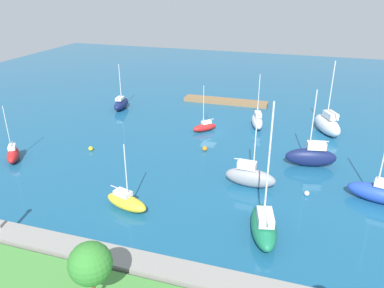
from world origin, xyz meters
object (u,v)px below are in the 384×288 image
object	(u,v)px
sailboat_yellow_outer_mooring	(126,202)
mooring_buoy_white	(307,193)
sailboat_white_by_breakwater	(257,121)
mooring_buoy_orange	(205,149)
sailboat_red_inner_mooring	(13,154)
sailboat_blue_center_basin	(380,193)
mooring_buoy_yellow	(91,149)
sailboat_green_east_end	(264,225)
pier_dock	(225,101)
sailboat_navy_near_pier	(311,156)
sailboat_navy_along_channel	(121,104)
park_tree_center	(90,264)
sailboat_red_off_beacon	(205,127)
sailboat_white_lone_south	(327,124)
sailboat_gray_far_north	(250,176)

from	to	relation	value
sailboat_yellow_outer_mooring	mooring_buoy_white	xyz separation A→B (m)	(-20.00, -9.37, -0.61)
sailboat_yellow_outer_mooring	sailboat_white_by_breakwater	bearing A→B (deg)	87.15
mooring_buoy_orange	mooring_buoy_white	bearing A→B (deg)	150.11
sailboat_red_inner_mooring	sailboat_blue_center_basin	bearing A→B (deg)	60.53
mooring_buoy_yellow	sailboat_green_east_end	bearing A→B (deg)	155.05
pier_dock	sailboat_red_inner_mooring	bearing A→B (deg)	57.79
sailboat_green_east_end	sailboat_yellow_outer_mooring	world-z (taller)	sailboat_green_east_end
sailboat_navy_near_pier	sailboat_navy_along_channel	distance (m)	40.90
pier_dock	park_tree_center	world-z (taller)	park_tree_center
park_tree_center	sailboat_red_off_beacon	world-z (taller)	sailboat_red_off_beacon
sailboat_red_inner_mooring	mooring_buoy_orange	size ratio (longest dim) A/B	11.48
sailboat_white_lone_south	sailboat_navy_along_channel	bearing A→B (deg)	60.91
sailboat_navy_near_pier	sailboat_gray_far_north	size ratio (longest dim) A/B	1.05
sailboat_green_east_end	sailboat_yellow_outer_mooring	size ratio (longest dim) A/B	1.76
sailboat_blue_center_basin	mooring_buoy_white	world-z (taller)	sailboat_blue_center_basin
park_tree_center	sailboat_red_off_beacon	xyz separation A→B (m)	(3.00, -41.42, -4.69)
sailboat_red_inner_mooring	sailboat_navy_near_pier	size ratio (longest dim) A/B	0.76
pier_dock	mooring_buoy_white	size ratio (longest dim) A/B	28.36
sailboat_white_lone_south	sailboat_green_east_end	size ratio (longest dim) A/B	0.86
sailboat_navy_near_pier	sailboat_white_by_breakwater	distance (m)	16.22
sailboat_white_by_breakwater	sailboat_green_east_end	bearing A→B (deg)	173.63
sailboat_red_inner_mooring	mooring_buoy_white	size ratio (longest dim) A/B	13.44
mooring_buoy_white	sailboat_white_lone_south	bearing A→B (deg)	-96.10
sailboat_gray_far_north	mooring_buoy_orange	bearing A→B (deg)	137.03
sailboat_white_by_breakwater	sailboat_blue_center_basin	bearing A→B (deg)	-155.32
mooring_buoy_white	pier_dock	bearing A→B (deg)	-61.95
sailboat_gray_far_north	sailboat_navy_along_channel	size ratio (longest dim) A/B	1.17
pier_dock	sailboat_white_lone_south	bearing A→B (deg)	150.27
park_tree_center	sailboat_navy_near_pier	xyz separation A→B (m)	(-15.22, -32.98, -3.94)
sailboat_red_inner_mooring	mooring_buoy_orange	xyz separation A→B (m)	(-25.99, -11.91, -0.60)
sailboat_blue_center_basin	mooring_buoy_white	size ratio (longest dim) A/B	16.99
sailboat_gray_far_north	mooring_buoy_white	distance (m)	7.27
park_tree_center	sailboat_yellow_outer_mooring	world-z (taller)	sailboat_yellow_outer_mooring
sailboat_blue_center_basin	sailboat_navy_along_channel	bearing A→B (deg)	-12.47
sailboat_white_by_breakwater	mooring_buoy_yellow	xyz separation A→B (m)	(23.17, 18.03, -0.92)
sailboat_red_inner_mooring	mooring_buoy_yellow	size ratio (longest dim) A/B	11.98
sailboat_blue_center_basin	sailboat_white_by_breakwater	xyz separation A→B (m)	(17.82, -20.50, 0.04)
sailboat_navy_near_pier	mooring_buoy_yellow	distance (m)	33.27
pier_dock	sailboat_blue_center_basin	world-z (taller)	sailboat_blue_center_basin
sailboat_white_lone_south	sailboat_yellow_outer_mooring	distance (m)	38.99
sailboat_white_lone_south	mooring_buoy_white	bearing A→B (deg)	146.67
sailboat_red_inner_mooring	sailboat_navy_near_pier	xyz separation A→B (m)	(-41.86, -11.54, 0.54)
sailboat_navy_near_pier	sailboat_green_east_end	size ratio (longest dim) A/B	0.77
sailboat_red_off_beacon	mooring_buoy_yellow	size ratio (longest dim) A/B	11.55
sailboat_blue_center_basin	sailboat_red_off_beacon	size ratio (longest dim) A/B	1.31
sailboat_white_lone_south	sailboat_gray_far_north	bearing A→B (deg)	129.50
sailboat_red_inner_mooring	sailboat_gray_far_north	distance (m)	34.68
sailboat_green_east_end	mooring_buoy_yellow	size ratio (longest dim) A/B	20.34
pier_dock	sailboat_navy_along_channel	world-z (taller)	sailboat_navy_along_channel
sailboat_blue_center_basin	sailboat_yellow_outer_mooring	size ratio (longest dim) A/B	1.31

